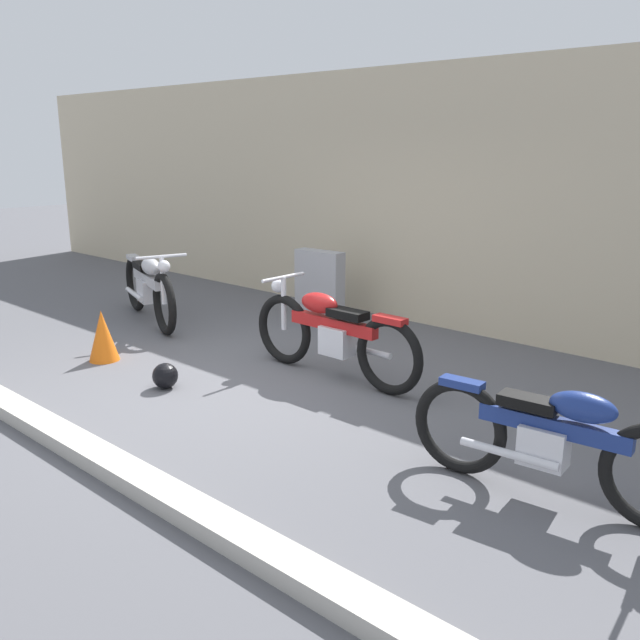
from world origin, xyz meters
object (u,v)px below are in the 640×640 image
object	(u,v)px
motorcycle_red	(332,333)
motorcycle_blue	(554,440)
helmet	(165,376)
traffic_cone	(103,336)
motorcycle_silver	(149,286)
stone_marker	(320,287)

from	to	relation	value
motorcycle_red	motorcycle_blue	size ratio (longest dim) A/B	1.07
helmet	traffic_cone	bearing A→B (deg)	176.84
traffic_cone	motorcycle_blue	distance (m)	4.82
motorcycle_red	motorcycle_blue	distance (m)	2.77
motorcycle_silver	motorcycle_red	bearing A→B (deg)	18.65
traffic_cone	motorcycle_blue	world-z (taller)	motorcycle_blue
stone_marker	motorcycle_blue	distance (m)	4.80
helmet	traffic_cone	world-z (taller)	traffic_cone
helmet	motorcycle_red	xyz separation A→B (m)	(0.97, 1.30, 0.33)
traffic_cone	motorcycle_blue	size ratio (longest dim) A/B	0.28
motorcycle_blue	motorcycle_silver	size ratio (longest dim) A/B	0.94
traffic_cone	motorcycle_blue	bearing A→B (deg)	4.48
motorcycle_red	motorcycle_silver	bearing A→B (deg)	-0.49
traffic_cone	motorcycle_silver	distance (m)	1.63
helmet	motorcycle_red	distance (m)	1.65
stone_marker	motorcycle_red	distance (m)	2.16
helmet	motorcycle_red	bearing A→B (deg)	53.24
stone_marker	traffic_cone	distance (m)	2.83
motorcycle_red	stone_marker	bearing A→B (deg)	-44.52
motorcycle_blue	motorcycle_silver	xyz separation A→B (m)	(-5.80, 0.89, 0.05)
helmet	motorcycle_silver	world-z (taller)	motorcycle_silver
traffic_cone	motorcycle_red	distance (m)	2.50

